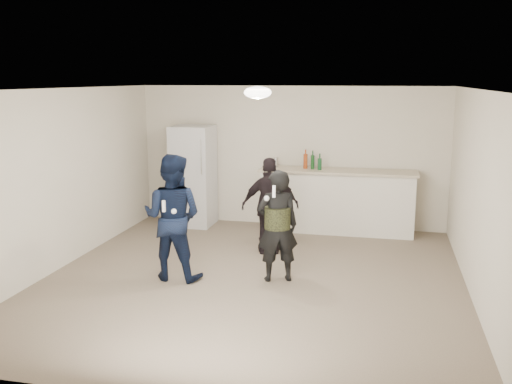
% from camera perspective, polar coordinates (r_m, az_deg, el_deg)
% --- Properties ---
extents(floor, '(6.00, 6.00, 0.00)m').
position_cam_1_polar(floor, '(7.68, -0.33, -8.73)').
color(floor, '#6B5B4C').
rests_on(floor, ground).
extents(ceiling, '(6.00, 6.00, 0.00)m').
position_cam_1_polar(ceiling, '(7.21, -0.36, 10.26)').
color(ceiling, silver).
rests_on(ceiling, wall_back).
extents(wall_back, '(6.00, 0.00, 6.00)m').
position_cam_1_polar(wall_back, '(10.25, 3.47, 3.56)').
color(wall_back, beige).
rests_on(wall_back, floor).
extents(wall_front, '(6.00, 0.00, 6.00)m').
position_cam_1_polar(wall_front, '(4.56, -8.99, -6.51)').
color(wall_front, beige).
rests_on(wall_front, floor).
extents(wall_left, '(0.00, 6.00, 6.00)m').
position_cam_1_polar(wall_left, '(8.40, -18.95, 1.23)').
color(wall_left, beige).
rests_on(wall_left, floor).
extents(wall_right, '(0.00, 6.00, 6.00)m').
position_cam_1_polar(wall_right, '(7.25, 21.35, -0.48)').
color(wall_right, beige).
rests_on(wall_right, floor).
extents(counter, '(2.60, 0.56, 1.05)m').
position_cam_1_polar(counter, '(9.95, 8.08, -1.01)').
color(counter, silver).
rests_on(counter, floor).
extents(counter_top, '(2.68, 0.64, 0.04)m').
position_cam_1_polar(counter_top, '(9.85, 8.17, 2.08)').
color(counter_top, '#C6B19A').
rests_on(counter_top, counter).
extents(fridge, '(0.70, 0.70, 1.80)m').
position_cam_1_polar(fridge, '(10.34, -6.28, 1.61)').
color(fridge, silver).
rests_on(fridge, floor).
extents(fridge_handle, '(0.02, 0.02, 0.60)m').
position_cam_1_polar(fridge_handle, '(9.84, -5.49, 3.49)').
color(fridge_handle, silver).
rests_on(fridge_handle, fridge).
extents(ceiling_dome, '(0.36, 0.36, 0.16)m').
position_cam_1_polar(ceiling_dome, '(7.51, 0.17, 9.92)').
color(ceiling_dome, white).
rests_on(ceiling_dome, ceiling).
extents(shaker, '(0.08, 0.08, 0.17)m').
position_cam_1_polar(shaker, '(10.08, 2.00, 3.01)').
color(shaker, silver).
rests_on(shaker, counter_top).
extents(man, '(0.84, 0.66, 1.67)m').
position_cam_1_polar(man, '(7.58, -8.36, -2.50)').
color(man, '#0E1C3C').
rests_on(man, floor).
extents(woman, '(0.63, 0.53, 1.49)m').
position_cam_1_polar(woman, '(7.44, 2.16, -3.40)').
color(woman, black).
rests_on(woman, floor).
extents(camo_shorts, '(0.34, 0.34, 0.28)m').
position_cam_1_polar(camo_shorts, '(7.42, 2.17, -2.60)').
color(camo_shorts, '#333C1B').
rests_on(camo_shorts, woman).
extents(spectator, '(0.92, 0.55, 1.47)m').
position_cam_1_polar(spectator, '(8.60, 1.43, -1.42)').
color(spectator, black).
rests_on(spectator, floor).
extents(remote_man, '(0.04, 0.04, 0.15)m').
position_cam_1_polar(remote_man, '(7.28, -9.19, -1.39)').
color(remote_man, white).
rests_on(remote_man, man).
extents(nunchuk_man, '(0.07, 0.07, 0.07)m').
position_cam_1_polar(nunchuk_man, '(7.28, -8.21, -1.93)').
color(nunchuk_man, white).
rests_on(nunchuk_man, man).
extents(remote_woman, '(0.04, 0.04, 0.15)m').
position_cam_1_polar(remote_woman, '(7.09, 1.82, 0.06)').
color(remote_woman, white).
rests_on(remote_woman, woman).
extents(nunchuk_woman, '(0.07, 0.07, 0.07)m').
position_cam_1_polar(nunchuk_woman, '(7.16, 1.07, -0.64)').
color(nunchuk_woman, white).
rests_on(nunchuk_woman, woman).
extents(bottle_cluster, '(0.33, 0.29, 0.25)m').
position_cam_1_polar(bottle_cluster, '(9.90, 5.63, 2.97)').
color(bottle_cluster, '#124016').
rests_on(bottle_cluster, counter_top).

